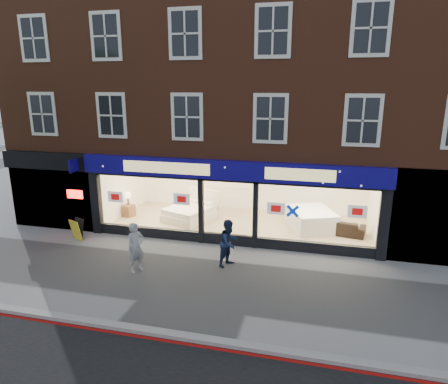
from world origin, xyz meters
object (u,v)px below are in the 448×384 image
at_px(mattress_stack, 311,219).
at_px(pedestrian_blue, 229,243).
at_px(sofa, 339,226).
at_px(pedestrian_grey, 136,247).
at_px(a_board, 77,229).
at_px(display_bed, 191,212).

distance_m(mattress_stack, pedestrian_blue, 4.78).
distance_m(sofa, pedestrian_grey, 8.14).
xyz_separation_m(mattress_stack, a_board, (-8.90, -3.22, -0.08)).
height_order(sofa, a_board, a_board).
bearing_deg(a_board, pedestrian_grey, -7.22).
bearing_deg(a_board, sofa, 38.23).
bearing_deg(sofa, a_board, 27.36).
height_order(display_bed, mattress_stack, display_bed).
bearing_deg(pedestrian_grey, mattress_stack, -12.63).
bearing_deg(mattress_stack, sofa, -15.82).
xyz_separation_m(display_bed, sofa, (6.34, -0.24, -0.04)).
distance_m(a_board, pedestrian_grey, 4.02).
bearing_deg(pedestrian_grey, a_board, 94.32).
xyz_separation_m(sofa, pedestrian_grey, (-6.52, -4.86, 0.43)).
bearing_deg(display_bed, mattress_stack, 21.52).
relative_size(display_bed, sofa, 1.29).
bearing_deg(sofa, pedestrian_grey, 47.91).
relative_size(a_board, pedestrian_grey, 0.51).
bearing_deg(pedestrian_blue, pedestrian_grey, 138.55).
relative_size(a_board, pedestrian_blue, 0.52).
bearing_deg(pedestrian_blue, mattress_stack, -6.07).
height_order(mattress_stack, sofa, mattress_stack).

